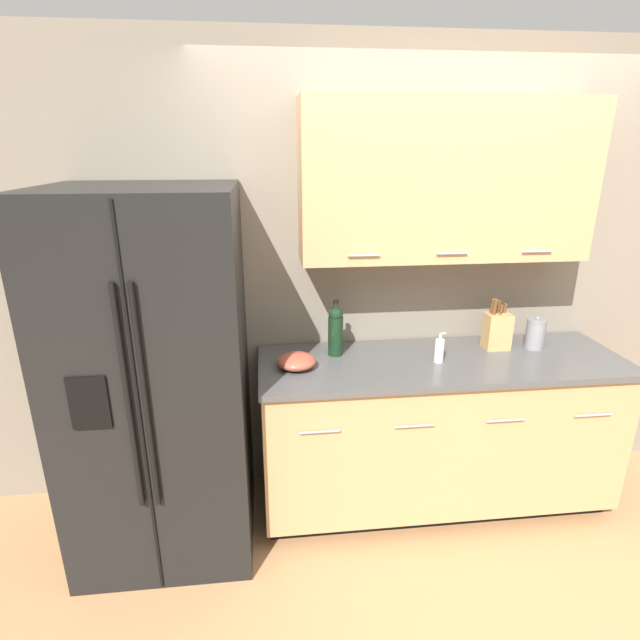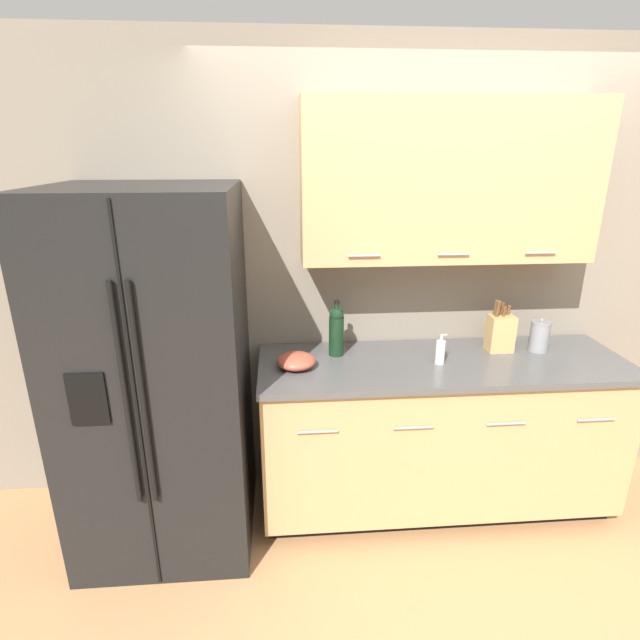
{
  "view_description": "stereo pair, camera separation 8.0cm",
  "coord_description": "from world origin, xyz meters",
  "px_view_note": "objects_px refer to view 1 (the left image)",
  "views": [
    {
      "loc": [
        -0.9,
        -1.57,
        2.03
      ],
      "look_at": [
        -0.63,
        0.86,
        1.18
      ],
      "focal_mm": 28.0,
      "sensor_mm": 36.0,
      "label": 1
    },
    {
      "loc": [
        -0.82,
        -1.57,
        2.03
      ],
      "look_at": [
        -0.63,
        0.86,
        1.18
      ],
      "focal_mm": 28.0,
      "sensor_mm": 36.0,
      "label": 2
    }
  ],
  "objects_px": {
    "refrigerator": "(158,379)",
    "mixing_bowl": "(296,361)",
    "soap_dispenser": "(439,350)",
    "knife_block": "(497,330)",
    "steel_canister": "(535,333)",
    "wine_bottle": "(336,330)"
  },
  "relations": [
    {
      "from": "knife_block",
      "to": "soap_dispenser",
      "type": "xyz_separation_m",
      "value": [
        -0.39,
        -0.15,
        -0.04
      ]
    },
    {
      "from": "knife_block",
      "to": "wine_bottle",
      "type": "bearing_deg",
      "value": 179.24
    },
    {
      "from": "steel_canister",
      "to": "mixing_bowl",
      "type": "relative_size",
      "value": 0.93
    },
    {
      "from": "soap_dispenser",
      "to": "steel_canister",
      "type": "relative_size",
      "value": 0.88
    },
    {
      "from": "wine_bottle",
      "to": "steel_canister",
      "type": "distance_m",
      "value": 1.16
    },
    {
      "from": "refrigerator",
      "to": "mixing_bowl",
      "type": "height_order",
      "value": "refrigerator"
    },
    {
      "from": "refrigerator",
      "to": "mixing_bowl",
      "type": "bearing_deg",
      "value": 4.38
    },
    {
      "from": "refrigerator",
      "to": "knife_block",
      "type": "height_order",
      "value": "refrigerator"
    },
    {
      "from": "steel_canister",
      "to": "wine_bottle",
      "type": "bearing_deg",
      "value": 178.46
    },
    {
      "from": "wine_bottle",
      "to": "soap_dispenser",
      "type": "distance_m",
      "value": 0.57
    },
    {
      "from": "refrigerator",
      "to": "mixing_bowl",
      "type": "distance_m",
      "value": 0.7
    },
    {
      "from": "soap_dispenser",
      "to": "refrigerator",
      "type": "bearing_deg",
      "value": -178.13
    },
    {
      "from": "wine_bottle",
      "to": "mixing_bowl",
      "type": "bearing_deg",
      "value": -145.32
    },
    {
      "from": "knife_block",
      "to": "mixing_bowl",
      "type": "bearing_deg",
      "value": -172.83
    },
    {
      "from": "refrigerator",
      "to": "steel_canister",
      "type": "bearing_deg",
      "value": 4.96
    },
    {
      "from": "mixing_bowl",
      "to": "knife_block",
      "type": "bearing_deg",
      "value": 7.17
    },
    {
      "from": "soap_dispenser",
      "to": "knife_block",
      "type": "bearing_deg",
      "value": 21.18
    },
    {
      "from": "knife_block",
      "to": "wine_bottle",
      "type": "height_order",
      "value": "wine_bottle"
    },
    {
      "from": "steel_canister",
      "to": "refrigerator",
      "type": "bearing_deg",
      "value": -175.04
    },
    {
      "from": "knife_block",
      "to": "steel_canister",
      "type": "bearing_deg",
      "value": -4.75
    },
    {
      "from": "wine_bottle",
      "to": "steel_canister",
      "type": "relative_size",
      "value": 1.65
    },
    {
      "from": "wine_bottle",
      "to": "soap_dispenser",
      "type": "xyz_separation_m",
      "value": [
        0.54,
        -0.16,
        -0.08
      ]
    }
  ]
}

